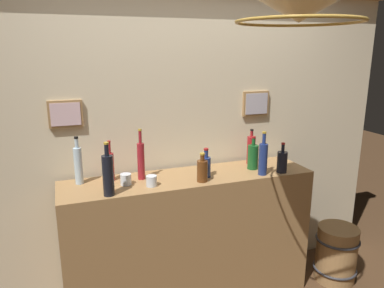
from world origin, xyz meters
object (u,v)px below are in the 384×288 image
Objects in this scene: liquor_bottle_amaro at (253,156)px; pendant_lamp at (300,6)px; liquor_bottle_rum at (263,158)px; liquor_bottle_rye at (202,170)px; glass_tumbler_highball at (151,181)px; liquor_bottle_tequila at (110,166)px; liquor_bottle_port at (108,174)px; glass_tumbler_rocks at (126,179)px; liquor_bottle_bourbon at (251,150)px; liquor_bottle_scotch at (78,165)px; liquor_bottle_sherry at (282,162)px; liquor_bottle_brandy at (141,160)px; liquor_bottle_vermouth at (206,166)px; wooden_barrel at (336,254)px.

liquor_bottle_amaro is 1.23m from pendant_lamp.
liquor_bottle_rum reaches higher than liquor_bottle_amaro.
glass_tumbler_highball is at bearing 174.50° from liquor_bottle_rye.
liquor_bottle_tequila is 0.83× the size of liquor_bottle_port.
liquor_bottle_rum is at bearing -7.93° from glass_tumbler_rocks.
liquor_bottle_rum is 0.50× the size of pendant_lamp.
liquor_bottle_bourbon is at bearing 14.03° from glass_tumbler_highball.
glass_tumbler_rocks is at bearing -23.47° from liquor_bottle_scotch.
liquor_bottle_brandy is at bearing 168.11° from liquor_bottle_sherry.
liquor_bottle_vermouth is at bearing -159.49° from liquor_bottle_bourbon.
liquor_bottle_brandy is at bearing 101.82° from glass_tumbler_highball.
glass_tumbler_rocks is at bearing 172.07° from liquor_bottle_rum.
liquor_bottle_sherry is 0.29m from liquor_bottle_bourbon.
liquor_bottle_port is at bearing -138.62° from liquor_bottle_brandy.
liquor_bottle_rum reaches higher than liquor_bottle_vermouth.
liquor_bottle_tequila is 0.60× the size of wooden_barrel.
liquor_bottle_brandy is at bearing -11.88° from liquor_bottle_tequila.
liquor_bottle_tequila is at bearing 136.03° from pendant_lamp.
liquor_bottle_tequila is (-0.21, 0.04, -0.03)m from liquor_bottle_brandy.
liquor_bottle_bourbon is (0.45, 0.17, 0.03)m from liquor_bottle_vermouth.
liquor_bottle_port is (-0.69, -0.11, 0.06)m from liquor_bottle_vermouth.
glass_tumbler_rocks reaches higher than wooden_barrel.
liquor_bottle_brandy is at bearing 153.36° from liquor_bottle_rye.
liquor_bottle_rum is 1.52× the size of liquor_bottle_vermouth.
liquor_bottle_tequila reaches higher than glass_tumbler_highball.
liquor_bottle_tequila is 3.78× the size of glass_tumbler_rocks.
wooden_barrel is at bearing -4.86° from liquor_bottle_sherry.
glass_tumbler_rocks is at bearing 176.06° from liquor_bottle_vermouth.
liquor_bottle_amaro is 1.05m from liquor_bottle_tequila.
liquor_bottle_scotch reaches higher than liquor_bottle_rum.
liquor_bottle_vermouth is 0.56m from glass_tumbler_rocks.
glass_tumbler_highball is 1.37m from pendant_lamp.
liquor_bottle_vermouth is at bearing 170.03° from liquor_bottle_sherry.
liquor_bottle_brandy is 0.42m from liquor_bottle_scotch.
liquor_bottle_bourbon is 0.89m from glass_tumbler_highball.
liquor_bottle_brandy reaches higher than liquor_bottle_tequila.
liquor_bottle_tequila is 1.10m from liquor_bottle_bourbon.
liquor_bottle_scotch is at bearing 174.67° from liquor_bottle_amaro.
liquor_bottle_vermouth is at bearing 166.65° from liquor_bottle_rum.
liquor_bottle_brandy is 0.89m from liquor_bottle_bourbon.
liquor_bottle_rye is at bearing 2.85° from liquor_bottle_port.
liquor_bottle_amaro is 1.25× the size of liquor_bottle_rye.
liquor_bottle_rum is 0.42m from liquor_bottle_vermouth.
pendant_lamp is at bearing -45.35° from glass_tumbler_highball.
glass_tumbler_rocks is at bearing -172.67° from liquor_bottle_bourbon.
liquor_bottle_tequila is at bearing 168.12° from liquor_bottle_brandy.
wooden_barrel is at bearing -8.98° from liquor_bottle_scotch.
liquor_bottle_tequila is at bearing 166.46° from liquor_bottle_vermouth.
glass_tumbler_rocks is 1.03× the size of glass_tumbler_highball.
liquor_bottle_amaro is 0.77× the size of liquor_bottle_scotch.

